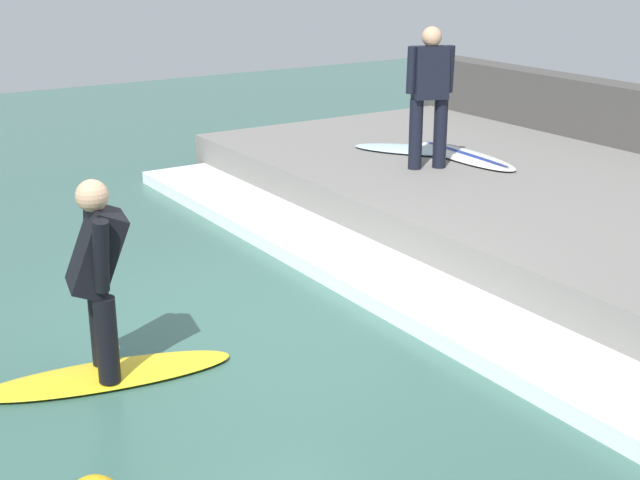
% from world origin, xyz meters
% --- Properties ---
extents(ground_plane, '(28.00, 28.00, 0.00)m').
position_xyz_m(ground_plane, '(0.00, 0.00, 0.00)').
color(ground_plane, '#386056').
extents(concrete_ledge, '(4.40, 10.87, 0.52)m').
position_xyz_m(concrete_ledge, '(4.14, 0.00, 0.26)').
color(concrete_ledge, slate).
rests_on(concrete_ledge, ground_plane).
extents(wave_foam_crest, '(0.94, 10.33, 0.16)m').
position_xyz_m(wave_foam_crest, '(1.47, 0.00, 0.08)').
color(wave_foam_crest, white).
rests_on(wave_foam_crest, ground_plane).
extents(surfboard_riding, '(2.00, 0.88, 0.06)m').
position_xyz_m(surfboard_riding, '(-1.47, -0.18, 0.03)').
color(surfboard_riding, yellow).
rests_on(surfboard_riding, ground_plane).
extents(surfer_riding, '(0.52, 0.67, 1.52)m').
position_xyz_m(surfer_riding, '(-1.47, -0.18, 0.90)').
color(surfer_riding, black).
rests_on(surfer_riding, surfboard_riding).
extents(surfer_waiting_near, '(0.56, 0.40, 1.72)m').
position_xyz_m(surfer_waiting_near, '(3.50, 2.06, 1.49)').
color(surfer_waiting_near, black).
rests_on(surfer_waiting_near, concrete_ledge).
extents(surfboard_waiting_near, '(0.64, 1.87, 0.07)m').
position_xyz_m(surfboard_waiting_near, '(4.25, 2.20, 0.55)').
color(surfboard_waiting_near, white).
rests_on(surfboard_waiting_near, concrete_ledge).
extents(surfboard_spare, '(1.44, 1.62, 0.06)m').
position_xyz_m(surfboard_spare, '(3.92, 2.84, 0.55)').
color(surfboard_spare, silver).
rests_on(surfboard_spare, concrete_ledge).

